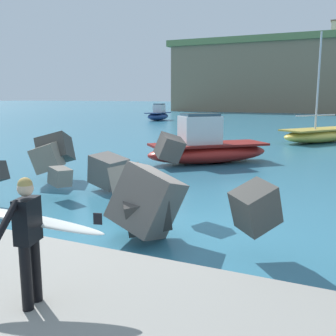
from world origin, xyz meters
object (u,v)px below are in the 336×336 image
Objects in this scene: surfer_with_board at (30,229)px; boat_mid_left at (158,115)px; boat_near_right at (207,148)px; boat_near_centre at (320,135)px.

boat_mid_left is at bearing 113.95° from surfer_with_board.
boat_near_right is 1.31× the size of boat_mid_left.
boat_mid_left reaches higher than surfer_with_board.
boat_mid_left is at bearing 120.03° from boat_near_right.
boat_near_right is (-2.11, 13.28, -0.58)m from surfer_with_board.
surfer_with_board is 24.33m from boat_near_centre.
surfer_with_board is 0.38× the size of boat_near_right.
surfer_with_board is 0.49× the size of boat_mid_left.
boat_mid_left is (-16.34, 28.27, -0.02)m from boat_near_right.
boat_near_right reaches higher than surfer_with_board.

